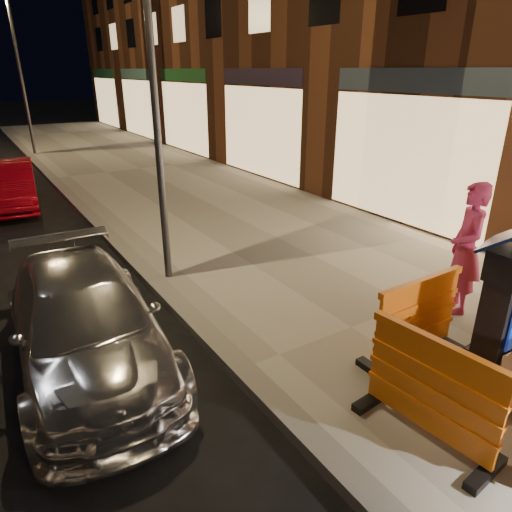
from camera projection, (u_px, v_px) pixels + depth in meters
ground_plane at (245, 378)px, 5.61m from camera, size 120.00×120.00×0.00m
sidewalk at (410, 309)px, 7.07m from camera, size 6.00×60.00×0.15m
kerb at (245, 373)px, 5.58m from camera, size 0.30×60.00×0.15m
parking_kiosk at (499, 323)px, 4.62m from camera, size 0.66×0.66×1.97m
barrier_back at (417, 320)px, 5.53m from camera, size 1.42×0.60×1.10m
barrier_kerbside at (431, 390)px, 4.32m from camera, size 0.72×1.46×1.10m
car_silver at (93, 363)px, 5.90m from camera, size 1.96×4.24×1.20m
car_red at (13, 207)px, 12.53m from camera, size 1.71×3.88×1.24m
man at (466, 249)px, 6.56m from camera, size 0.81×0.85×1.95m
street_lamp_mid at (154, 96)px, 6.88m from camera, size 0.12×0.12×6.00m
street_lamp_far at (22, 79)px, 18.60m from camera, size 0.12×0.12×6.00m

